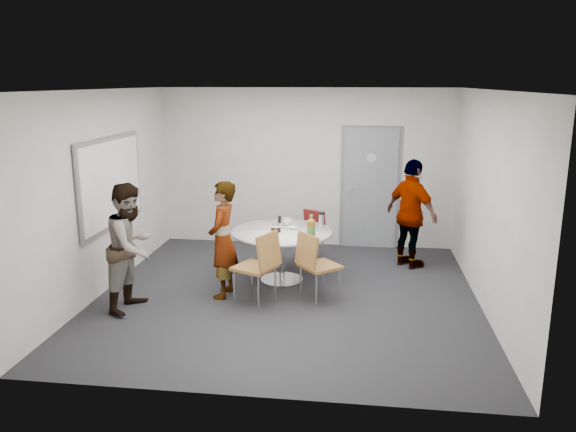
# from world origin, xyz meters

# --- Properties ---
(floor) EXTENTS (5.00, 5.00, 0.00)m
(floor) POSITION_xyz_m (0.00, 0.00, 0.00)
(floor) COLOR #232327
(floor) RESTS_ON ground
(ceiling) EXTENTS (5.00, 5.00, 0.00)m
(ceiling) POSITION_xyz_m (0.00, 0.00, 2.70)
(ceiling) COLOR silver
(ceiling) RESTS_ON wall_back
(wall_back) EXTENTS (5.00, 0.00, 5.00)m
(wall_back) POSITION_xyz_m (0.00, 2.50, 1.35)
(wall_back) COLOR silver
(wall_back) RESTS_ON floor
(wall_left) EXTENTS (0.00, 5.00, 5.00)m
(wall_left) POSITION_xyz_m (-2.50, 0.00, 1.35)
(wall_left) COLOR silver
(wall_left) RESTS_ON floor
(wall_right) EXTENTS (0.00, 5.00, 5.00)m
(wall_right) POSITION_xyz_m (2.50, 0.00, 1.35)
(wall_right) COLOR silver
(wall_right) RESTS_ON floor
(wall_front) EXTENTS (5.00, 0.00, 5.00)m
(wall_front) POSITION_xyz_m (0.00, -2.50, 1.35)
(wall_front) COLOR silver
(wall_front) RESTS_ON floor
(door) EXTENTS (1.02, 0.17, 2.12)m
(door) POSITION_xyz_m (1.10, 2.48, 1.03)
(door) COLOR gray
(door) RESTS_ON wall_back
(whiteboard) EXTENTS (0.04, 1.90, 1.25)m
(whiteboard) POSITION_xyz_m (-2.46, 0.20, 1.45)
(whiteboard) COLOR slate
(whiteboard) RESTS_ON wall_left
(table) EXTENTS (1.43, 1.43, 1.09)m
(table) POSITION_xyz_m (-0.12, 0.56, 0.65)
(table) COLOR white
(table) RESTS_ON floor
(chair_near_left) EXTENTS (0.65, 0.62, 0.97)m
(chair_near_left) POSITION_xyz_m (-0.29, -0.38, 0.60)
(chair_near_left) COLOR brown
(chair_near_left) RESTS_ON floor
(chair_near_right) EXTENTS (0.65, 0.64, 0.93)m
(chair_near_right) POSITION_xyz_m (0.37, -0.18, 0.57)
(chair_near_right) COLOR brown
(chair_near_right) RESTS_ON floor
(chair_far) EXTENTS (0.53, 0.55, 0.83)m
(chair_far) POSITION_xyz_m (0.19, 1.47, 0.50)
(chair_far) COLOR maroon
(chair_far) RESTS_ON floor
(person_main) EXTENTS (0.40, 0.58, 1.55)m
(person_main) POSITION_xyz_m (-0.84, -0.10, 0.78)
(person_main) COLOR #A5C6EA
(person_main) RESTS_ON floor
(person_left) EXTENTS (0.73, 0.87, 1.61)m
(person_left) POSITION_xyz_m (-1.87, -0.64, 0.80)
(person_left) COLOR white
(person_left) RESTS_ON floor
(person_right) EXTENTS (0.95, 1.01, 1.67)m
(person_right) POSITION_xyz_m (1.71, 1.45, 0.84)
(person_right) COLOR black
(person_right) RESTS_ON floor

